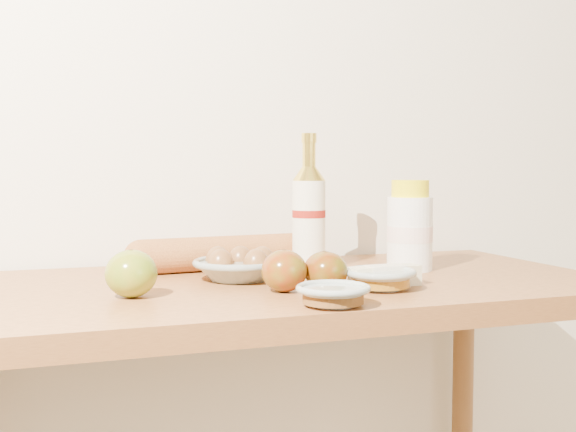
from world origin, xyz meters
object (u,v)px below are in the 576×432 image
at_px(bourbon_bottle, 309,215).
at_px(baguette, 226,253).
at_px(cream_bottle, 410,229).
at_px(table, 283,347).
at_px(egg_bowl, 239,267).

relative_size(bourbon_bottle, baguette, 0.66).
bearing_deg(cream_bottle, table, -152.81).
height_order(cream_bottle, egg_bowl, cream_bottle).
relative_size(egg_bowl, baguette, 0.52).
relative_size(table, bourbon_bottle, 4.39).
bearing_deg(table, bourbon_bottle, 50.01).
xyz_separation_m(bourbon_bottle, egg_bowl, (-0.17, -0.08, -0.09)).
xyz_separation_m(table, baguette, (-0.06, 0.17, 0.16)).
distance_m(table, egg_bowl, 0.17).
height_order(bourbon_bottle, cream_bottle, bourbon_bottle).
bearing_deg(bourbon_bottle, table, -118.08).
bearing_deg(egg_bowl, cream_bottle, 1.40).
relative_size(table, egg_bowl, 5.51).
bearing_deg(table, baguette, 110.39).
distance_m(table, bourbon_bottle, 0.28).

